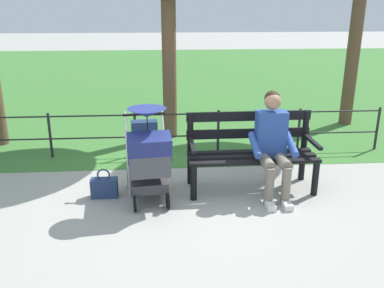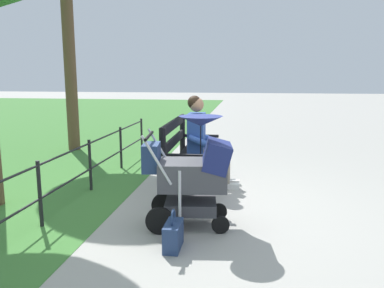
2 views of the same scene
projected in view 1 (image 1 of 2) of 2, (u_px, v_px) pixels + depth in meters
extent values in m
plane|color=#9E9B93|center=(182.00, 192.00, 5.21)|extent=(60.00, 60.00, 0.00)
cube|color=#3D7533|center=(168.00, 76.00, 13.52)|extent=(40.00, 16.00, 0.01)
cube|color=black|center=(249.00, 152.00, 5.30)|extent=(1.60, 0.12, 0.04)
cube|color=black|center=(252.00, 157.00, 5.13)|extent=(1.60, 0.12, 0.04)
cube|color=black|center=(256.00, 162.00, 4.96)|extent=(1.60, 0.12, 0.04)
cube|color=black|center=(248.00, 133.00, 5.32)|extent=(1.60, 0.06, 0.12)
cube|color=black|center=(249.00, 116.00, 5.25)|extent=(1.60, 0.06, 0.12)
cylinder|color=black|center=(315.00, 178.00, 5.07)|extent=(0.08, 0.08, 0.45)
cylinder|color=black|center=(304.00, 146.00, 5.45)|extent=(0.08, 0.08, 0.95)
cube|color=black|center=(313.00, 142.00, 5.13)|extent=(0.06, 0.56, 0.04)
cylinder|color=black|center=(194.00, 182.00, 4.95)|extent=(0.08, 0.08, 0.45)
cylinder|color=black|center=(190.00, 149.00, 5.32)|extent=(0.08, 0.08, 0.95)
cube|color=black|center=(192.00, 145.00, 5.01)|extent=(0.06, 0.56, 0.04)
cylinder|color=slate|center=(282.00, 161.00, 4.94)|extent=(0.15, 0.40, 0.14)
cylinder|color=slate|center=(266.00, 162.00, 4.92)|extent=(0.15, 0.40, 0.14)
cylinder|color=slate|center=(286.00, 186.00, 4.83)|extent=(0.11, 0.11, 0.47)
cylinder|color=slate|center=(269.00, 187.00, 4.81)|extent=(0.11, 0.11, 0.47)
cube|color=silver|center=(287.00, 205.00, 4.81)|extent=(0.10, 0.22, 0.07)
cube|color=silver|center=(270.00, 205.00, 4.80)|extent=(0.10, 0.22, 0.07)
cube|color=#284793|center=(271.00, 134.00, 5.05)|extent=(0.36, 0.22, 0.56)
cylinder|color=#284793|center=(291.00, 144.00, 4.98)|extent=(0.10, 0.43, 0.23)
cylinder|color=#284793|center=(255.00, 145.00, 4.95)|extent=(0.10, 0.43, 0.23)
sphere|color=#A37556|center=(273.00, 101.00, 4.92)|extent=(0.20, 0.20, 0.20)
sphere|color=black|center=(272.00, 98.00, 4.94)|extent=(0.19, 0.19, 0.19)
cylinder|color=black|center=(165.00, 177.00, 5.33)|extent=(0.06, 0.28, 0.28)
cylinder|color=black|center=(129.00, 179.00, 5.25)|extent=(0.06, 0.28, 0.28)
cylinder|color=black|center=(168.00, 201.00, 4.78)|extent=(0.05, 0.18, 0.18)
cylinder|color=black|center=(135.00, 204.00, 4.71)|extent=(0.05, 0.18, 0.18)
cube|color=#38383D|center=(149.00, 182.00, 4.98)|extent=(0.48, 0.57, 0.12)
cylinder|color=silver|center=(166.00, 169.00, 5.08)|extent=(0.03, 0.03, 0.65)
cylinder|color=silver|center=(129.00, 172.00, 5.00)|extent=(0.03, 0.03, 0.65)
cube|color=#47474C|center=(148.00, 157.00, 4.86)|extent=(0.54, 0.73, 0.28)
cube|color=navy|center=(149.00, 147.00, 4.57)|extent=(0.51, 0.36, 0.33)
cylinder|color=black|center=(144.00, 114.00, 5.14)|extent=(0.52, 0.09, 0.03)
cylinder|color=silver|center=(163.00, 131.00, 5.15)|extent=(0.06, 0.30, 0.49)
cylinder|color=silver|center=(126.00, 133.00, 5.07)|extent=(0.06, 0.30, 0.49)
cone|color=navy|center=(147.00, 113.00, 4.61)|extent=(0.49, 0.49, 0.10)
cylinder|color=black|center=(147.00, 128.00, 4.66)|extent=(0.01, 0.01, 0.30)
cube|color=navy|center=(144.00, 132.00, 5.19)|extent=(0.34, 0.20, 0.28)
cube|color=navy|center=(104.00, 188.00, 5.05)|extent=(0.32, 0.14, 0.24)
torus|color=navy|center=(103.00, 175.00, 5.00)|extent=(0.16, 0.02, 0.16)
cylinder|color=black|center=(377.00, 129.00, 6.63)|extent=(0.04, 0.04, 0.70)
cylinder|color=black|center=(299.00, 130.00, 6.55)|extent=(0.04, 0.04, 0.70)
cylinder|color=black|center=(218.00, 132.00, 6.46)|extent=(0.04, 0.04, 0.70)
cylinder|color=black|center=(135.00, 134.00, 6.37)|extent=(0.04, 0.04, 0.70)
cylinder|color=black|center=(50.00, 136.00, 6.28)|extent=(0.04, 0.04, 0.70)
cylinder|color=black|center=(177.00, 114.00, 6.32)|extent=(6.43, 0.02, 0.02)
cylinder|color=black|center=(177.00, 136.00, 6.43)|extent=(6.43, 0.02, 0.02)
cylinder|color=brown|center=(169.00, 63.00, 6.98)|extent=(0.24, 0.24, 2.60)
cylinder|color=brown|center=(356.00, 31.00, 7.62)|extent=(0.24, 0.24, 3.54)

